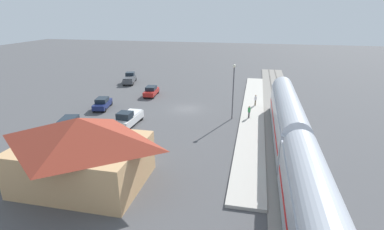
% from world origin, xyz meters
% --- Properties ---
extents(ground_plane, '(200.00, 200.00, 0.00)m').
position_xyz_m(ground_plane, '(0.00, 0.00, 0.00)').
color(ground_plane, '#4C4C4F').
extents(railway_track, '(4.80, 70.00, 0.30)m').
position_xyz_m(railway_track, '(-14.00, 0.00, 0.09)').
color(railway_track, gray).
rests_on(railway_track, ground).
extents(platform, '(3.20, 46.00, 0.30)m').
position_xyz_m(platform, '(-10.00, 0.00, 0.15)').
color(platform, '#B7B2A8').
rests_on(platform, ground).
extents(station_building, '(11.07, 8.42, 6.09)m').
position_xyz_m(station_building, '(4.00, 22.00, 3.17)').
color(station_building, tan).
rests_on(station_building, ground).
extents(pedestrian_on_platform, '(0.36, 0.36, 1.71)m').
position_xyz_m(pedestrian_on_platform, '(-9.53, 2.85, 1.28)').
color(pedestrian_on_platform, '#333338').
rests_on(pedestrian_on_platform, platform).
extents(pedestrian_waiting_far, '(0.36, 0.36, 1.71)m').
position_xyz_m(pedestrian_waiting_far, '(-10.31, -3.13, 1.28)').
color(pedestrian_waiting_far, brown).
rests_on(pedestrian_waiting_far, platform).
extents(suv_silver, '(3.06, 5.22, 2.22)m').
position_xyz_m(suv_silver, '(11.54, 13.08, 1.15)').
color(suv_silver, silver).
rests_on(suv_silver, ground).
extents(sedan_red, '(2.18, 4.63, 1.74)m').
position_xyz_m(sedan_red, '(7.87, -5.90, 0.88)').
color(sedan_red, red).
rests_on(sedan_red, ground).
extents(pickup_white, '(2.10, 5.45, 2.14)m').
position_xyz_m(pickup_white, '(5.91, 8.39, 1.03)').
color(pickup_white, white).
rests_on(pickup_white, ground).
extents(sedan_navy, '(2.66, 4.77, 1.74)m').
position_xyz_m(sedan_navy, '(12.73, 2.67, 0.88)').
color(sedan_navy, navy).
rests_on(sedan_navy, ground).
extents(pickup_charcoal, '(3.22, 5.72, 2.14)m').
position_xyz_m(pickup_charcoal, '(15.55, -14.15, 1.03)').
color(pickup_charcoal, '#47494F').
rests_on(pickup_charcoal, ground).
extents(light_pole_near_platform, '(0.44, 0.44, 7.67)m').
position_xyz_m(light_pole_near_platform, '(-7.20, 2.88, 4.83)').
color(light_pole_near_platform, '#515156').
rests_on(light_pole_near_platform, ground).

